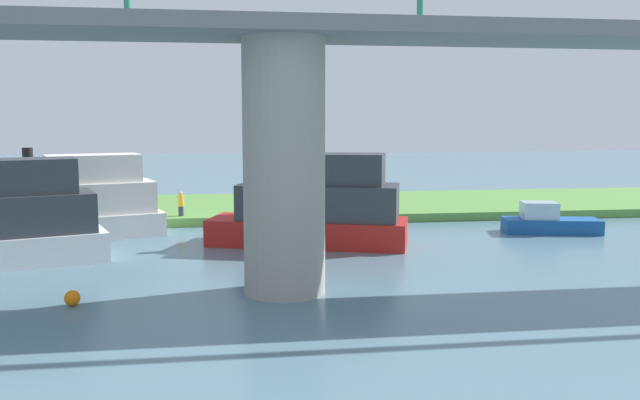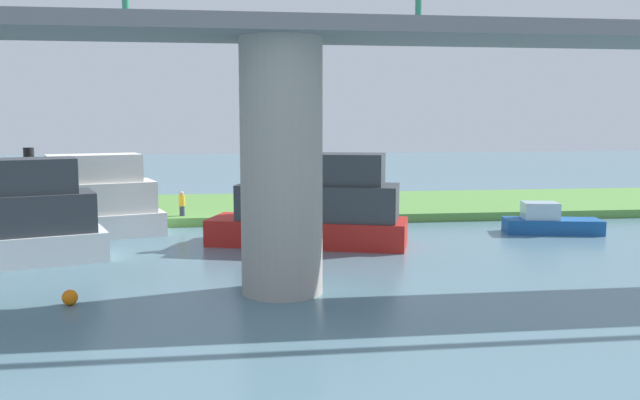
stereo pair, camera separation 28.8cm
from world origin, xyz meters
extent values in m
plane|color=slate|center=(0.00, 0.00, 0.00)|extent=(160.00, 160.00, 0.00)
cube|color=#5B9342|center=(0.00, -6.00, 0.25)|extent=(80.00, 12.00, 0.50)
cylinder|color=#9E998E|center=(1.27, 14.51, 4.27)|extent=(2.76, 2.76, 8.55)
cube|color=slate|center=(1.27, 14.51, 8.80)|extent=(72.68, 4.00, 0.50)
cylinder|color=#2D334C|center=(5.74, -0.99, 0.78)|extent=(0.29, 0.29, 0.55)
cylinder|color=gold|center=(5.74, -0.99, 1.35)|extent=(0.50, 0.50, 0.60)
sphere|color=tan|center=(5.74, -0.99, 1.77)|extent=(0.24, 0.24, 0.24)
cylinder|color=brown|center=(-1.43, -1.75, 0.93)|extent=(0.20, 0.20, 0.86)
cube|color=red|center=(-0.58, 5.90, 0.62)|extent=(9.75, 5.74, 1.23)
cube|color=#33383D|center=(-1.07, 6.05, 2.06)|extent=(7.89, 4.88, 1.64)
cube|color=#33383D|center=(-1.76, 6.27, 3.60)|extent=(5.12, 3.63, 1.44)
cylinder|color=black|center=(1.18, 5.34, 3.80)|extent=(0.51, 0.51, 1.85)
cube|color=#D84C2D|center=(1.77, 5.15, 1.70)|extent=(2.13, 2.26, 0.93)
cube|color=#33383D|center=(11.68, 8.37, 3.58)|extent=(5.11, 3.71, 1.43)
cube|color=white|center=(10.90, 2.68, 0.59)|extent=(9.37, 5.64, 1.19)
cube|color=white|center=(10.43, 2.52, 1.98)|extent=(7.59, 4.79, 1.58)
cube|color=white|center=(9.78, 2.30, 3.46)|extent=(4.93, 3.55, 1.38)
cylinder|color=black|center=(12.58, 3.24, 3.65)|extent=(0.49, 0.49, 1.78)
cube|color=#D84C2D|center=(13.15, 3.43, 1.63)|extent=(2.06, 2.19, 0.89)
cube|color=#195199|center=(-13.54, 4.48, 0.38)|extent=(5.11, 2.67, 0.76)
cube|color=silver|center=(-12.91, 4.35, 1.19)|extent=(1.99, 1.71, 0.86)
sphere|color=orange|center=(8.10, 15.22, 0.25)|extent=(0.50, 0.50, 0.50)
camera|label=1|loc=(3.20, 36.68, 5.88)|focal=37.36mm
camera|label=2|loc=(2.91, 36.72, 5.88)|focal=37.36mm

